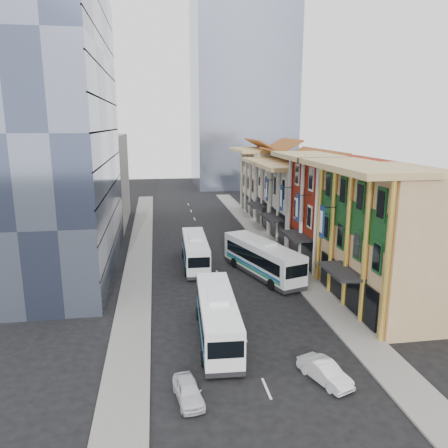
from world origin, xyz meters
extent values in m
plane|color=black|center=(0.00, 0.00, 0.00)|extent=(200.00, 200.00, 0.00)
cube|color=slate|center=(8.50, 22.00, 0.07)|extent=(3.00, 90.00, 0.15)
cube|color=slate|center=(-8.50, 22.00, 0.07)|extent=(3.00, 90.00, 0.15)
cube|color=tan|center=(14.00, 5.00, 6.00)|extent=(8.00, 14.00, 12.00)
cube|color=maroon|center=(14.00, 17.00, 6.00)|extent=(8.00, 10.00, 12.00)
cube|color=beige|center=(14.00, 26.50, 5.00)|extent=(8.00, 9.00, 10.00)
cube|color=beige|center=(14.00, 35.50, 5.00)|extent=(8.00, 9.00, 10.00)
cube|color=beige|center=(14.00, 46.00, 5.50)|extent=(8.00, 12.00, 11.00)
cube|color=#404A66|center=(-17.00, 19.00, 15.00)|extent=(12.00, 26.00, 30.00)
cube|color=gray|center=(-16.00, 42.00, 7.00)|extent=(10.00, 18.00, 14.00)
imported|color=silver|center=(-4.78, -6.40, 0.59)|extent=(1.92, 3.66, 1.19)
imported|color=silver|center=(3.76, -5.78, 0.65)|extent=(2.68, 4.14, 1.29)
camera|label=1|loc=(-6.20, -28.88, 15.69)|focal=35.00mm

